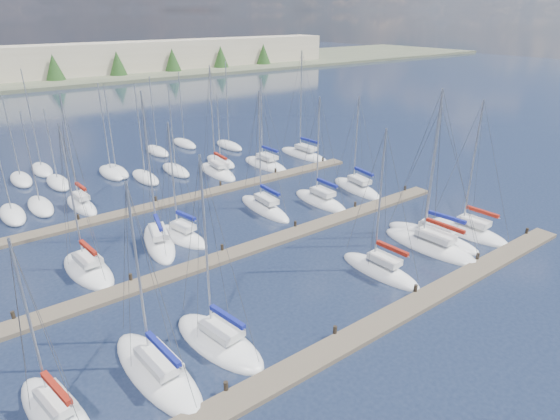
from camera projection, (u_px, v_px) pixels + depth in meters
ground at (105, 142)px, 73.92m from camera, size 400.00×400.00×0.00m
dock_near at (388, 319)px, 31.27m from camera, size 44.00×1.93×1.10m
dock_mid at (266, 243)px, 41.55m from camera, size 44.00×1.93×1.10m
dock_far at (193, 197)px, 51.84m from camera, size 44.00×1.93×1.10m
sailboat_q at (265, 164)px, 62.61m from camera, size 3.21×8.43×12.10m
sailboat_m at (357, 188)px, 54.15m from camera, size 3.54×8.31×11.36m
sailboat_p at (218, 172)px, 59.73m from camera, size 3.31×8.42×13.96m
sailboat_j at (182, 237)px, 42.60m from camera, size 3.59×6.88×11.37m
sailboat_i at (159, 242)px, 41.67m from camera, size 4.54×8.94×14.04m
sailboat_a at (57, 414)px, 23.87m from camera, size 3.54×7.61×10.78m
sailboat_g at (468, 232)px, 43.56m from camera, size 3.18×7.89×13.01m
sailboat_e at (430, 246)px, 40.93m from camera, size 3.59×9.30×14.33m
sailboat_b at (157, 372)px, 26.66m from camera, size 3.47×9.10×12.27m
sailboat_l at (320, 201)px, 50.60m from camera, size 2.66×7.84×11.97m
sailboat_r at (304, 155)px, 66.71m from camera, size 3.11×9.44×15.07m
sailboat_n at (81, 205)px, 49.46m from camera, size 2.52×6.91×12.52m
sailboat_f at (432, 237)px, 42.49m from camera, size 3.80×9.15×12.70m
sailboat_k at (265, 208)px, 48.71m from camera, size 2.64×8.52×12.89m
sailboat_h at (88, 270)px, 37.16m from camera, size 3.49×7.63×12.57m
sailboat_d at (380, 270)px, 37.06m from camera, size 2.77×7.48×12.24m
sailboat_c at (219, 341)px, 29.11m from camera, size 4.04×8.01×12.86m
distant_boats at (112, 171)px, 59.48m from camera, size 36.93×20.75×13.30m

